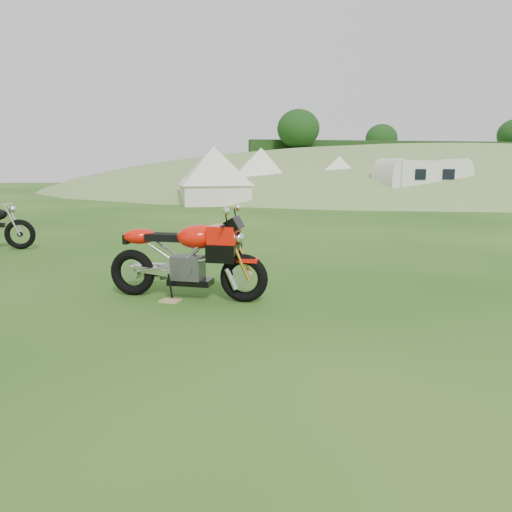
{
  "coord_description": "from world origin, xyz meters",
  "views": [
    {
      "loc": [
        -1.03,
        -5.35,
        1.78
      ],
      "look_at": [
        -0.06,
        0.4,
        0.75
      ],
      "focal_mm": 35.0,
      "sensor_mm": 36.0,
      "label": 1
    }
  ],
  "objects": [
    {
      "name": "ground",
      "position": [
        0.0,
        0.0,
        0.0
      ],
      "size": [
        120.0,
        120.0,
        0.0
      ],
      "primitive_type": "plane",
      "color": "#14420E",
      "rests_on": "ground"
    },
    {
      "name": "tent_left",
      "position": [
        1.06,
        19.52,
        1.37
      ],
      "size": [
        3.34,
        3.34,
        2.75
      ],
      "primitive_type": null,
      "rotation": [
        0.0,
        0.0,
        0.05
      ],
      "color": "silver",
      "rests_on": "ground"
    },
    {
      "name": "tent_mid",
      "position": [
        4.01,
        22.84,
        1.4
      ],
      "size": [
        3.9,
        3.9,
        2.79
      ],
      "primitive_type": null,
      "rotation": [
        0.0,
        0.0,
        -0.24
      ],
      "color": "white",
      "rests_on": "ground"
    },
    {
      "name": "caravan",
      "position": [
        11.1,
        17.61,
        1.09
      ],
      "size": [
        4.94,
        2.82,
        2.18
      ],
      "primitive_type": null,
      "rotation": [
        0.0,
        0.0,
        0.16
      ],
      "color": "silver",
      "rests_on": "ground"
    },
    {
      "name": "tent_right",
      "position": [
        8.05,
        21.2,
        1.25
      ],
      "size": [
        3.68,
        3.68,
        2.51
      ],
      "primitive_type": null,
      "rotation": [
        0.0,
        0.0,
        -0.33
      ],
      "color": "silver",
      "rests_on": "ground"
    },
    {
      "name": "sport_motorcycle",
      "position": [
        -0.86,
        1.43,
        0.65
      ],
      "size": [
        2.21,
        1.34,
        1.3
      ],
      "primitive_type": null,
      "rotation": [
        0.0,
        0.0,
        -0.4
      ],
      "color": "red",
      "rests_on": "ground"
    },
    {
      "name": "hillside",
      "position": [
        24.0,
        40.0,
        0.0
      ],
      "size": [
        80.0,
        64.0,
        8.0
      ],
      "primitive_type": "ellipsoid",
      "color": "olive",
      "rests_on": "ground"
    },
    {
      "name": "hedgerow",
      "position": [
        24.0,
        40.0,
        0.0
      ],
      "size": [
        36.0,
        1.2,
        8.6
      ],
      "primitive_type": null,
      "color": "#193210",
      "rests_on": "ground"
    },
    {
      "name": "plywood_board",
      "position": [
        -1.09,
        1.29,
        0.01
      ],
      "size": [
        0.32,
        0.3,
        0.02
      ],
      "primitive_type": "cube",
      "rotation": [
        0.0,
        0.0,
        -0.47
      ],
      "color": "tan",
      "rests_on": "ground"
    }
  ]
}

